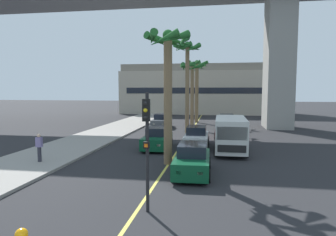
{
  "coord_description": "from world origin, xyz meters",
  "views": [
    {
      "loc": [
        2.82,
        -3.01,
        4.3
      ],
      "look_at": [
        0.0,
        14.0,
        2.69
      ],
      "focal_mm": 32.97,
      "sensor_mm": 36.0,
      "label": 1
    }
  ],
  "objects_px": {
    "traffic_light_median_near": "(147,136)",
    "palm_tree_near_median": "(168,64)",
    "car_queue_front": "(196,138)",
    "car_queue_fourth": "(157,139)",
    "car_queue_fifth": "(192,160)",
    "delivery_van": "(231,134)",
    "pedestrian_mid_block": "(39,147)",
    "palm_tree_farthest_median": "(197,76)",
    "car_queue_third": "(161,121)",
    "car_queue_sixth": "(226,130)",
    "palm_tree_mid_median": "(187,61)",
    "palm_tree_far_median": "(192,76)",
    "car_queue_second": "(227,122)"
  },
  "relations": [
    {
      "from": "car_queue_fourth",
      "to": "car_queue_front",
      "type": "bearing_deg",
      "value": 20.5
    },
    {
      "from": "car_queue_front",
      "to": "delivery_van",
      "type": "relative_size",
      "value": 0.79
    },
    {
      "from": "pedestrian_mid_block",
      "to": "delivery_van",
      "type": "bearing_deg",
      "value": 25.62
    },
    {
      "from": "car_queue_fifth",
      "to": "car_queue_sixth",
      "type": "relative_size",
      "value": 1.0
    },
    {
      "from": "palm_tree_near_median",
      "to": "traffic_light_median_near",
      "type": "bearing_deg",
      "value": -86.44
    },
    {
      "from": "palm_tree_near_median",
      "to": "palm_tree_farthest_median",
      "type": "xyz_separation_m",
      "value": [
        0.0,
        22.73,
        0.36
      ]
    },
    {
      "from": "car_queue_front",
      "to": "delivery_van",
      "type": "height_order",
      "value": "delivery_van"
    },
    {
      "from": "car_queue_front",
      "to": "pedestrian_mid_block",
      "type": "xyz_separation_m",
      "value": [
        -8.53,
        -6.72,
        0.28
      ]
    },
    {
      "from": "car_queue_second",
      "to": "car_queue_third",
      "type": "xyz_separation_m",
      "value": [
        -7.24,
        -0.66,
        0.0
      ]
    },
    {
      "from": "palm_tree_near_median",
      "to": "pedestrian_mid_block",
      "type": "distance_m",
      "value": 8.77
    },
    {
      "from": "car_queue_front",
      "to": "palm_tree_mid_median",
      "type": "relative_size",
      "value": 0.48
    },
    {
      "from": "pedestrian_mid_block",
      "to": "car_queue_fifth",
      "type": "bearing_deg",
      "value": -4.64
    },
    {
      "from": "pedestrian_mid_block",
      "to": "palm_tree_farthest_median",
      "type": "bearing_deg",
      "value": 73.09
    },
    {
      "from": "car_queue_second",
      "to": "palm_tree_mid_median",
      "type": "height_order",
      "value": "palm_tree_mid_median"
    },
    {
      "from": "car_queue_second",
      "to": "palm_tree_far_median",
      "type": "relative_size",
      "value": 0.57
    },
    {
      "from": "palm_tree_mid_median",
      "to": "palm_tree_far_median",
      "type": "xyz_separation_m",
      "value": [
        -0.01,
        5.22,
        -1.05
      ]
    },
    {
      "from": "palm_tree_farthest_median",
      "to": "pedestrian_mid_block",
      "type": "xyz_separation_m",
      "value": [
        -7.29,
        -23.99,
        -5.06
      ]
    },
    {
      "from": "traffic_light_median_near",
      "to": "palm_tree_mid_median",
      "type": "bearing_deg",
      "value": 91.39
    },
    {
      "from": "car_queue_third",
      "to": "palm_tree_near_median",
      "type": "relative_size",
      "value": 0.54
    },
    {
      "from": "car_queue_fifth",
      "to": "car_queue_third",
      "type": "bearing_deg",
      "value": 105.28
    },
    {
      "from": "car_queue_front",
      "to": "car_queue_fifth",
      "type": "bearing_deg",
      "value": -87.42
    },
    {
      "from": "car_queue_front",
      "to": "car_queue_sixth",
      "type": "xyz_separation_m",
      "value": [
        2.23,
        4.86,
        0.0
      ]
    },
    {
      "from": "car_queue_fourth",
      "to": "palm_tree_farthest_median",
      "type": "height_order",
      "value": "palm_tree_farthest_median"
    },
    {
      "from": "traffic_light_median_near",
      "to": "palm_tree_far_median",
      "type": "distance_m",
      "value": 23.18
    },
    {
      "from": "car_queue_front",
      "to": "car_queue_fourth",
      "type": "height_order",
      "value": "same"
    },
    {
      "from": "car_queue_front",
      "to": "car_queue_second",
      "type": "xyz_separation_m",
      "value": [
        2.5,
        11.82,
        0.0
      ]
    },
    {
      "from": "palm_tree_near_median",
      "to": "palm_tree_farthest_median",
      "type": "height_order",
      "value": "palm_tree_farthest_median"
    },
    {
      "from": "car_queue_third",
      "to": "car_queue_fourth",
      "type": "bearing_deg",
      "value": -80.75
    },
    {
      "from": "traffic_light_median_near",
      "to": "pedestrian_mid_block",
      "type": "distance_m",
      "value": 9.83
    },
    {
      "from": "car_queue_fourth",
      "to": "car_queue_sixth",
      "type": "relative_size",
      "value": 1.0
    },
    {
      "from": "car_queue_front",
      "to": "palm_tree_far_median",
      "type": "distance_m",
      "value": 11.65
    },
    {
      "from": "palm_tree_far_median",
      "to": "car_queue_second",
      "type": "bearing_deg",
      "value": 20.28
    },
    {
      "from": "traffic_light_median_near",
      "to": "palm_tree_near_median",
      "type": "distance_m",
      "value": 7.7
    },
    {
      "from": "palm_tree_mid_median",
      "to": "car_queue_front",
      "type": "bearing_deg",
      "value": -76.69
    },
    {
      "from": "pedestrian_mid_block",
      "to": "car_queue_fourth",
      "type": "bearing_deg",
      "value": 44.55
    },
    {
      "from": "car_queue_fifth",
      "to": "palm_tree_mid_median",
      "type": "height_order",
      "value": "palm_tree_mid_median"
    },
    {
      "from": "car_queue_fifth",
      "to": "car_queue_front",
      "type": "bearing_deg",
      "value": 92.58
    },
    {
      "from": "traffic_light_median_near",
      "to": "palm_tree_farthest_median",
      "type": "xyz_separation_m",
      "value": [
        -0.44,
        29.82,
        3.35
      ]
    },
    {
      "from": "palm_tree_far_median",
      "to": "pedestrian_mid_block",
      "type": "xyz_separation_m",
      "value": [
        -7.29,
        -17.15,
        -4.76
      ]
    },
    {
      "from": "car_queue_fourth",
      "to": "palm_tree_farthest_median",
      "type": "relative_size",
      "value": 0.51
    },
    {
      "from": "car_queue_second",
      "to": "palm_tree_farthest_median",
      "type": "height_order",
      "value": "palm_tree_farthest_median"
    },
    {
      "from": "car_queue_front",
      "to": "palm_tree_near_median",
      "type": "bearing_deg",
      "value": -102.84
    },
    {
      "from": "car_queue_third",
      "to": "palm_tree_near_median",
      "type": "height_order",
      "value": "palm_tree_near_median"
    },
    {
      "from": "pedestrian_mid_block",
      "to": "palm_tree_near_median",
      "type": "bearing_deg",
      "value": 9.8
    },
    {
      "from": "traffic_light_median_near",
      "to": "palm_tree_mid_median",
      "type": "xyz_separation_m",
      "value": [
        -0.43,
        17.75,
        4.1
      ]
    },
    {
      "from": "car_queue_second",
      "to": "delivery_van",
      "type": "height_order",
      "value": "delivery_van"
    },
    {
      "from": "car_queue_fifth",
      "to": "delivery_van",
      "type": "xyz_separation_m",
      "value": [
        2.1,
        5.98,
        0.57
      ]
    },
    {
      "from": "palm_tree_mid_median",
      "to": "palm_tree_far_median",
      "type": "distance_m",
      "value": 5.32
    },
    {
      "from": "car_queue_third",
      "to": "delivery_van",
      "type": "height_order",
      "value": "delivery_van"
    },
    {
      "from": "car_queue_sixth",
      "to": "palm_tree_near_median",
      "type": "bearing_deg",
      "value": -108.63
    }
  ]
}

